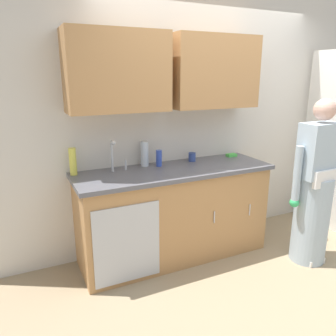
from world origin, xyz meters
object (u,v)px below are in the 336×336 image
Objects in this scene: sink at (121,177)px; person_at_sink at (314,195)px; bottle_soap at (145,154)px; cup_by_sink at (192,157)px; sponge at (231,155)px; bottle_dish_liquid at (159,158)px; bottle_water_tall at (73,162)px.

person_at_sink is (1.73, -0.67, -0.23)m from sink.
bottle_soap is 2.74× the size of cup_by_sink.
sink is 0.85m from cup_by_sink.
sink is 5.47× the size of cup_by_sink.
cup_by_sink is at bearing 179.28° from sponge.
bottle_soap is 1.03m from sponge.
sink is 0.31× the size of person_at_sink.
bottle_dish_liquid is at bearing -175.25° from cup_by_sink.
bottle_soap is at bearing 0.55° from bottle_water_tall.
person_at_sink is 1.71m from bottle_soap.
bottle_dish_liquid is 0.40m from cup_by_sink.
bottle_dish_liquid reaches higher than cup_by_sink.
sink is 1.99× the size of bottle_water_tall.
bottle_water_tall is (-0.39, 0.20, 0.14)m from sink.
cup_by_sink is 0.83× the size of sponge.
bottle_water_tall is at bearing 178.89° from sponge.
sponge is at bearing -0.72° from cup_by_sink.
bottle_soap is (-0.13, 0.07, 0.04)m from bottle_dish_liquid.
sponge is (0.50, -0.01, -0.03)m from cup_by_sink.
bottle_dish_liquid is at bearing 148.10° from person_at_sink.
person_at_sink is 6.48× the size of bottle_soap.
sink is 2.00× the size of bottle_soap.
sponge is (0.90, 0.03, -0.07)m from bottle_dish_liquid.
sponge is at bearing -2.25° from bottle_soap.
sponge is at bearing 6.97° from sink.
cup_by_sink is at bearing 11.50° from sink.
person_at_sink is at bearing -31.55° from bottle_soap.
bottle_dish_liquid is 0.65× the size of bottle_water_tall.
bottle_dish_liquid is at bearing 17.36° from sink.
bottle_dish_liquid reaches higher than sponge.
bottle_soap is at bearing 177.75° from sponge.
bottle_water_tall is at bearing 157.81° from person_at_sink.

